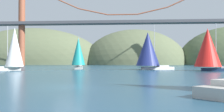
% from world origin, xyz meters
% --- Properties ---
extents(ground_plane, '(360.00, 360.00, 0.00)m').
position_xyz_m(ground_plane, '(0.00, 0.00, 0.00)').
color(ground_plane, navy).
extents(headland_left, '(86.00, 44.00, 42.24)m').
position_xyz_m(headland_left, '(-55.00, 135.00, 0.00)').
color(headland_left, '#5B6647').
rests_on(headland_left, ground_plane).
extents(headland_center, '(58.56, 44.00, 39.50)m').
position_xyz_m(headland_center, '(5.00, 135.00, 0.00)').
color(headland_center, '#5B6647').
rests_on(headland_center, ground_plane).
extents(suspension_bridge, '(124.02, 6.00, 38.77)m').
position_xyz_m(suspension_bridge, '(0.00, 95.00, 18.89)').
color(suspension_bridge, brown).
rests_on(suspension_bridge, ground_plane).
extents(sailboat_white_mainsail, '(7.66, 6.82, 9.70)m').
position_xyz_m(sailboat_white_mainsail, '(-21.09, 36.39, 4.88)').
color(sailboat_white_mainsail, '#B7B2A8').
rests_on(sailboat_white_mainsail, ground_plane).
extents(sailboat_teal_sail, '(3.88, 7.04, 8.39)m').
position_xyz_m(sailboat_teal_sail, '(-8.96, 47.04, 4.09)').
color(sailboat_teal_sail, '#B7B2A8').
rests_on(sailboat_teal_sail, ground_plane).
extents(sailboat_red_spinnaker, '(9.55, 6.69, 9.99)m').
position_xyz_m(sailboat_red_spinnaker, '(20.73, 37.45, 4.75)').
color(sailboat_red_spinnaker, navy).
rests_on(sailboat_red_spinnaker, ground_plane).
extents(sailboat_navy_sail, '(9.95, 7.13, 10.69)m').
position_xyz_m(sailboat_navy_sail, '(8.54, 44.58, 4.76)').
color(sailboat_navy_sail, white).
rests_on(sailboat_navy_sail, ground_plane).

